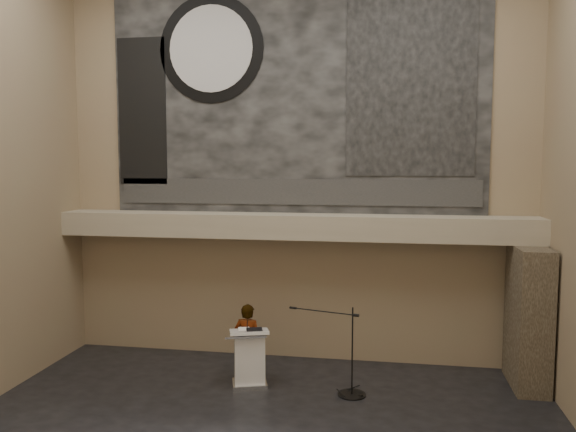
# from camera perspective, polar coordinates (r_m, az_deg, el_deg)

# --- Properties ---
(wall_back) EXTENTS (10.00, 0.02, 8.50)m
(wall_back) POSITION_cam_1_polar(r_m,az_deg,el_deg) (12.05, 0.64, 5.33)
(wall_back) COLOR #91775C
(wall_back) RESTS_ON floor
(wall_front) EXTENTS (10.00, 0.02, 8.50)m
(wall_front) POSITION_cam_1_polar(r_m,az_deg,el_deg) (4.34, -16.32, 4.94)
(wall_front) COLOR #91775C
(wall_front) RESTS_ON floor
(soffit) EXTENTS (10.00, 0.80, 0.50)m
(soffit) POSITION_cam_1_polar(r_m,az_deg,el_deg) (11.73, 0.33, -1.03)
(soffit) COLOR tan
(soffit) RESTS_ON wall_back
(sprinkler_left) EXTENTS (0.04, 0.04, 0.06)m
(sprinkler_left) POSITION_cam_1_polar(r_m,az_deg,el_deg) (12.08, -7.22, -2.23)
(sprinkler_left) COLOR #B2893D
(sprinkler_left) RESTS_ON soffit
(sprinkler_right) EXTENTS (0.04, 0.04, 0.06)m
(sprinkler_right) POSITION_cam_1_polar(r_m,az_deg,el_deg) (11.56, 9.63, -2.60)
(sprinkler_right) COLOR #B2893D
(sprinkler_right) RESTS_ON soffit
(banner) EXTENTS (8.00, 0.05, 5.00)m
(banner) POSITION_cam_1_polar(r_m,az_deg,el_deg) (12.11, 0.63, 12.21)
(banner) COLOR black
(banner) RESTS_ON wall_back
(banner_text_strip) EXTENTS (7.76, 0.02, 0.55)m
(banner_text_strip) POSITION_cam_1_polar(r_m,az_deg,el_deg) (12.00, 0.59, 2.46)
(banner_text_strip) COLOR #2A2A2A
(banner_text_strip) RESTS_ON banner
(banner_clock_rim) EXTENTS (2.30, 0.02, 2.30)m
(banner_clock_rim) POSITION_cam_1_polar(r_m,az_deg,el_deg) (12.63, -7.83, 16.47)
(banner_clock_rim) COLOR black
(banner_clock_rim) RESTS_ON banner
(banner_clock_face) EXTENTS (1.84, 0.02, 1.84)m
(banner_clock_face) POSITION_cam_1_polar(r_m,az_deg,el_deg) (12.62, -7.86, 16.48)
(banner_clock_face) COLOR silver
(banner_clock_face) RESTS_ON banner
(banner_building_print) EXTENTS (2.60, 0.02, 3.60)m
(banner_building_print) POSITION_cam_1_polar(r_m,az_deg,el_deg) (11.94, 12.33, 12.66)
(banner_building_print) COLOR black
(banner_building_print) RESTS_ON banner
(banner_brick_print) EXTENTS (1.10, 0.02, 3.20)m
(banner_brick_print) POSITION_cam_1_polar(r_m,az_deg,el_deg) (13.02, -14.60, 10.23)
(banner_brick_print) COLOR black
(banner_brick_print) RESTS_ON banner
(stone_pier) EXTENTS (0.60, 1.40, 2.70)m
(stone_pier) POSITION_cam_1_polar(r_m,az_deg,el_deg) (11.76, 23.23, -9.40)
(stone_pier) COLOR #3D3225
(stone_pier) RESTS_ON floor
(lectern) EXTENTS (0.85, 0.71, 1.14)m
(lectern) POSITION_cam_1_polar(r_m,az_deg,el_deg) (11.09, -3.94, -14.17)
(lectern) COLOR silver
(lectern) RESTS_ON floor
(binder) EXTENTS (0.36, 0.32, 0.04)m
(binder) POSITION_cam_1_polar(r_m,az_deg,el_deg) (10.85, -3.44, -11.48)
(binder) COLOR black
(binder) RESTS_ON lectern
(papers) EXTENTS (0.29, 0.35, 0.00)m
(papers) POSITION_cam_1_polar(r_m,az_deg,el_deg) (10.95, -4.48, -11.41)
(papers) COLOR white
(papers) RESTS_ON lectern
(speaker_person) EXTENTS (0.58, 0.41, 1.51)m
(speaker_person) POSITION_cam_1_polar(r_m,az_deg,el_deg) (11.36, -4.12, -12.60)
(speaker_person) COLOR silver
(speaker_person) RESTS_ON floor
(mic_stand) EXTENTS (1.47, 0.59, 1.65)m
(mic_stand) POSITION_cam_1_polar(r_m,az_deg,el_deg) (10.84, 6.27, -16.37)
(mic_stand) COLOR black
(mic_stand) RESTS_ON floor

